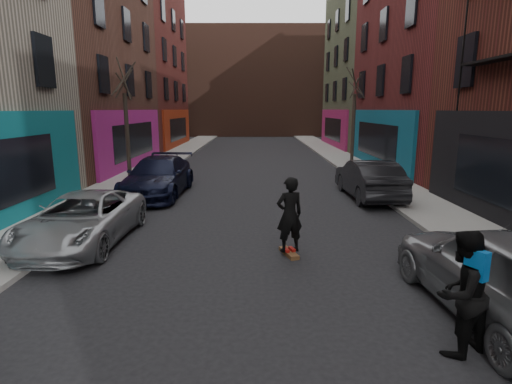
{
  "coord_description": "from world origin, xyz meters",
  "views": [
    {
      "loc": [
        0.03,
        -1.48,
        3.55
      ],
      "look_at": [
        0.03,
        7.89,
        1.6
      ],
      "focal_mm": 28.0,
      "sensor_mm": 36.0,
      "label": 1
    }
  ],
  "objects_px": {
    "tree_right_far": "(354,109)",
    "skateboard": "(289,253)",
    "parked_right_far": "(506,274)",
    "skateboarder": "(290,215)",
    "parked_left_far": "(83,219)",
    "tree_left_far": "(126,113)",
    "pedestrian": "(461,293)",
    "parked_left_end": "(158,177)",
    "parked_right_end": "(369,179)"
  },
  "relations": [
    {
      "from": "parked_right_far",
      "to": "skateboarder",
      "type": "height_order",
      "value": "skateboarder"
    },
    {
      "from": "tree_left_far",
      "to": "pedestrian",
      "type": "height_order",
      "value": "tree_left_far"
    },
    {
      "from": "parked_left_far",
      "to": "skateboarder",
      "type": "bearing_deg",
      "value": -8.22
    },
    {
      "from": "skateboarder",
      "to": "parked_right_end",
      "type": "bearing_deg",
      "value": -138.93
    },
    {
      "from": "parked_right_far",
      "to": "skateboarder",
      "type": "bearing_deg",
      "value": -46.31
    },
    {
      "from": "tree_right_far",
      "to": "parked_right_far",
      "type": "bearing_deg",
      "value": -95.85
    },
    {
      "from": "parked_right_far",
      "to": "skateboarder",
      "type": "relative_size",
      "value": 2.65
    },
    {
      "from": "parked_right_far",
      "to": "parked_right_end",
      "type": "xyz_separation_m",
      "value": [
        0.37,
        9.63,
        -0.06
      ]
    },
    {
      "from": "parked_left_end",
      "to": "pedestrian",
      "type": "bearing_deg",
      "value": -55.82
    },
    {
      "from": "tree_right_far",
      "to": "parked_right_far",
      "type": "xyz_separation_m",
      "value": [
        -1.97,
        -19.22,
        -2.69
      ]
    },
    {
      "from": "parked_left_end",
      "to": "parked_right_far",
      "type": "xyz_separation_m",
      "value": [
        8.27,
        -10.14,
        0.05
      ]
    },
    {
      "from": "parked_left_far",
      "to": "parked_left_end",
      "type": "height_order",
      "value": "parked_left_end"
    },
    {
      "from": "parked_left_end",
      "to": "skateboard",
      "type": "xyz_separation_m",
      "value": [
        4.89,
        -7.02,
        -0.75
      ]
    },
    {
      "from": "parked_left_far",
      "to": "parked_right_end",
      "type": "distance_m",
      "value": 10.78
    },
    {
      "from": "tree_right_far",
      "to": "parked_left_end",
      "type": "distance_m",
      "value": 13.95
    },
    {
      "from": "tree_right_far",
      "to": "parked_left_end",
      "type": "height_order",
      "value": "tree_right_far"
    },
    {
      "from": "tree_left_far",
      "to": "parked_right_far",
      "type": "xyz_separation_m",
      "value": [
        10.43,
        -13.22,
        -2.54
      ]
    },
    {
      "from": "skateboarder",
      "to": "tree_right_far",
      "type": "bearing_deg",
      "value": -127.34
    },
    {
      "from": "parked_left_end",
      "to": "skateboarder",
      "type": "height_order",
      "value": "skateboarder"
    },
    {
      "from": "pedestrian",
      "to": "parked_left_end",
      "type": "bearing_deg",
      "value": -85.07
    },
    {
      "from": "tree_left_far",
      "to": "pedestrian",
      "type": "relative_size",
      "value": 3.44
    },
    {
      "from": "tree_left_far",
      "to": "parked_left_end",
      "type": "xyz_separation_m",
      "value": [
        2.16,
        -3.08,
        -2.58
      ]
    },
    {
      "from": "parked_left_end",
      "to": "skateboarder",
      "type": "relative_size",
      "value": 2.94
    },
    {
      "from": "parked_left_end",
      "to": "tree_right_far",
      "type": "bearing_deg",
      "value": 43.27
    },
    {
      "from": "skateboarder",
      "to": "pedestrian",
      "type": "xyz_separation_m",
      "value": [
        2.15,
        -4.05,
        -0.08
      ]
    },
    {
      "from": "parked_left_far",
      "to": "pedestrian",
      "type": "bearing_deg",
      "value": -31.95
    },
    {
      "from": "skateboard",
      "to": "pedestrian",
      "type": "bearing_deg",
      "value": -80.97
    },
    {
      "from": "parked_right_far",
      "to": "skateboard",
      "type": "height_order",
      "value": "parked_right_far"
    },
    {
      "from": "parked_left_far",
      "to": "skateboarder",
      "type": "height_order",
      "value": "skateboarder"
    },
    {
      "from": "tree_right_far",
      "to": "skateboard",
      "type": "bearing_deg",
      "value": -108.39
    },
    {
      "from": "tree_right_far",
      "to": "skateboarder",
      "type": "bearing_deg",
      "value": -108.39
    },
    {
      "from": "parked_right_end",
      "to": "pedestrian",
      "type": "bearing_deg",
      "value": 79.41
    },
    {
      "from": "skateboarder",
      "to": "parked_left_far",
      "type": "bearing_deg",
      "value": -28.21
    },
    {
      "from": "tree_left_far",
      "to": "tree_right_far",
      "type": "bearing_deg",
      "value": 25.82
    },
    {
      "from": "parked_left_far",
      "to": "parked_right_end",
      "type": "xyz_separation_m",
      "value": [
        9.2,
        5.61,
        0.11
      ]
    },
    {
      "from": "parked_right_far",
      "to": "pedestrian",
      "type": "xyz_separation_m",
      "value": [
        -1.23,
        -0.92,
        0.11
      ]
    },
    {
      "from": "parked_left_end",
      "to": "parked_right_end",
      "type": "height_order",
      "value": "parked_left_end"
    },
    {
      "from": "parked_left_far",
      "to": "pedestrian",
      "type": "relative_size",
      "value": 2.55
    },
    {
      "from": "tree_left_far",
      "to": "tree_right_far",
      "type": "relative_size",
      "value": 0.96
    },
    {
      "from": "tree_left_far",
      "to": "skateboard",
      "type": "height_order",
      "value": "tree_left_far"
    },
    {
      "from": "parked_left_end",
      "to": "parked_right_far",
      "type": "height_order",
      "value": "parked_right_far"
    },
    {
      "from": "tree_right_far",
      "to": "pedestrian",
      "type": "distance_m",
      "value": 20.55
    },
    {
      "from": "parked_left_far",
      "to": "parked_left_end",
      "type": "bearing_deg",
      "value": 85.81
    },
    {
      "from": "parked_right_end",
      "to": "pedestrian",
      "type": "height_order",
      "value": "pedestrian"
    },
    {
      "from": "pedestrian",
      "to": "parked_left_far",
      "type": "bearing_deg",
      "value": -60.53
    },
    {
      "from": "parked_left_far",
      "to": "parked_right_end",
      "type": "relative_size",
      "value": 1.02
    },
    {
      "from": "tree_right_far",
      "to": "skateboard",
      "type": "height_order",
      "value": "tree_right_far"
    },
    {
      "from": "parked_left_far",
      "to": "skateboard",
      "type": "relative_size",
      "value": 6.03
    },
    {
      "from": "parked_left_far",
      "to": "tree_right_far",
      "type": "bearing_deg",
      "value": 55.66
    },
    {
      "from": "parked_left_end",
      "to": "parked_left_far",
      "type": "bearing_deg",
      "value": -93.53
    }
  ]
}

